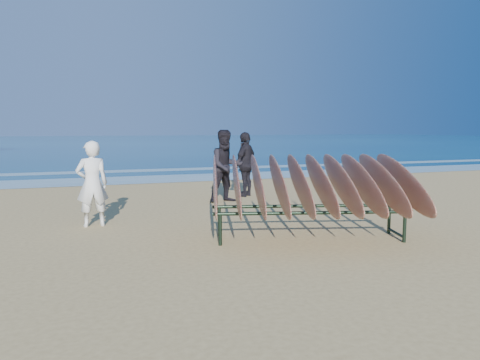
{
  "coord_description": "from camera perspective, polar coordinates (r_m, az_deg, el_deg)",
  "views": [
    {
      "loc": [
        -2.67,
        -6.65,
        1.84
      ],
      "look_at": [
        0.0,
        0.8,
        0.95
      ],
      "focal_mm": 35.0,
      "sensor_mm": 36.0,
      "label": 1
    }
  ],
  "objects": [
    {
      "name": "person_dark_b",
      "position": [
        12.52,
        0.7,
        1.93
      ],
      "size": [
        1.03,
        0.98,
        1.72
      ],
      "primitive_type": "imported",
      "rotation": [
        0.0,
        0.0,
        3.87
      ],
      "color": "black",
      "rests_on": "ground"
    },
    {
      "name": "person_white",
      "position": [
        9.1,
        -17.58,
        -0.45
      ],
      "size": [
        0.62,
        0.44,
        1.6
      ],
      "primitive_type": "imported",
      "rotation": [
        0.0,
        0.0,
        3.24
      ],
      "color": "white",
      "rests_on": "ground"
    },
    {
      "name": "surfboard_rack",
      "position": [
        7.74,
        8.52,
        -0.45
      ],
      "size": [
        3.76,
        3.36,
        1.52
      ],
      "rotation": [
        0.0,
        0.0,
        -0.28
      ],
      "color": "black",
      "rests_on": "ground"
    },
    {
      "name": "foam_far",
      "position": [
        20.41,
        -12.12,
        1.13
      ],
      "size": [
        160.0,
        160.0,
        0.0
      ],
      "primitive_type": "plane",
      "color": "white",
      "rests_on": "ground"
    },
    {
      "name": "ocean",
      "position": [
        61.73,
        -17.28,
        4.44
      ],
      "size": [
        160.0,
        160.0,
        0.0
      ],
      "primitive_type": "plane",
      "color": "navy",
      "rests_on": "ground"
    },
    {
      "name": "person_dark_a",
      "position": [
        11.54,
        -1.7,
        1.71
      ],
      "size": [
        0.95,
        0.79,
        1.79
      ],
      "primitive_type": "imported",
      "rotation": [
        0.0,
        0.0,
        0.14
      ],
      "color": "black",
      "rests_on": "ground"
    },
    {
      "name": "foam_near",
      "position": [
        16.96,
        -10.54,
        0.12
      ],
      "size": [
        160.0,
        160.0,
        0.0
      ],
      "primitive_type": "plane",
      "color": "white",
      "rests_on": "ground"
    },
    {
      "name": "ground",
      "position": [
        7.4,
        2.11,
        -7.99
      ],
      "size": [
        120.0,
        120.0,
        0.0
      ],
      "primitive_type": "plane",
      "color": "tan",
      "rests_on": "ground"
    }
  ]
}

